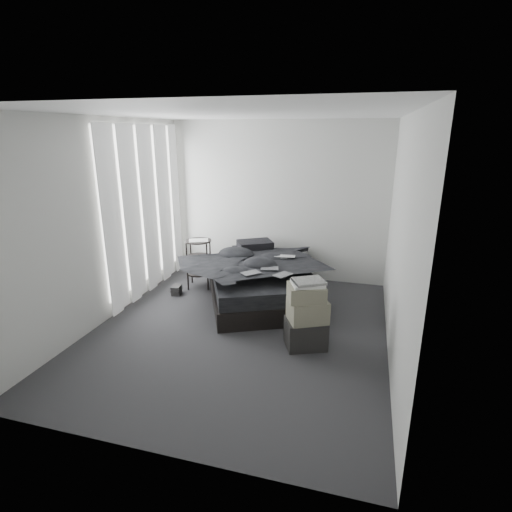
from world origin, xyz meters
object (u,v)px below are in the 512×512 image
(side_stand, at_px, (199,264))
(box_lower, at_px, (306,333))
(laptop, at_px, (285,253))
(bed, at_px, (261,291))

(side_stand, bearing_deg, box_lower, -36.10)
(side_stand, relative_size, box_lower, 1.70)
(laptop, xyz_separation_m, side_stand, (-1.40, 0.06, -0.32))
(laptop, bearing_deg, box_lower, -75.06)
(side_stand, bearing_deg, laptop, -2.37)
(box_lower, bearing_deg, laptop, 111.81)
(box_lower, bearing_deg, bed, 125.84)
(bed, height_order, side_stand, side_stand)
(bed, distance_m, laptop, 0.67)
(bed, xyz_separation_m, laptop, (0.30, 0.19, 0.57))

